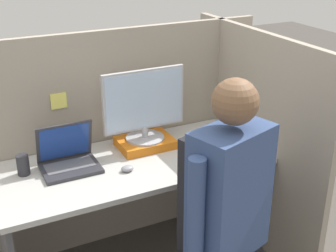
# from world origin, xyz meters

# --- Properties ---
(cubicle_panel_back) EXTENTS (1.99, 0.05, 1.37)m
(cubicle_panel_back) POSITION_xyz_m (-0.00, 0.67, 0.68)
(cubicle_panel_back) COLOR gray
(cubicle_panel_back) RESTS_ON ground
(cubicle_panel_right) EXTENTS (0.04, 1.28, 1.37)m
(cubicle_panel_right) POSITION_xyz_m (0.77, 0.26, 0.68)
(cubicle_panel_right) COLOR gray
(cubicle_panel_right) RESTS_ON ground
(desk) EXTENTS (1.49, 0.65, 0.71)m
(desk) POSITION_xyz_m (0.00, 0.32, 0.54)
(desk) COLOR #B7B7B2
(desk) RESTS_ON ground
(paper_box) EXTENTS (0.32, 0.23, 0.05)m
(paper_box) POSITION_xyz_m (0.14, 0.47, 0.73)
(paper_box) COLOR orange
(paper_box) RESTS_ON desk
(monitor) EXTENTS (0.49, 0.22, 0.42)m
(monitor) POSITION_xyz_m (0.14, 0.47, 0.97)
(monitor) COLOR #B2B2B7
(monitor) RESTS_ON paper_box
(laptop) EXTENTS (0.30, 0.23, 0.24)m
(laptop) POSITION_xyz_m (-0.33, 0.41, 0.75)
(laptop) COLOR #2D2D33
(laptop) RESTS_ON desk
(mouse) EXTENTS (0.07, 0.05, 0.03)m
(mouse) POSITION_xyz_m (-0.06, 0.24, 0.72)
(mouse) COLOR gray
(mouse) RESTS_ON desk
(stapler) EXTENTS (0.04, 0.17, 0.05)m
(stapler) POSITION_xyz_m (0.64, 0.33, 0.73)
(stapler) COLOR #2D2D33
(stapler) RESTS_ON desk
(carrot_toy) EXTENTS (0.05, 0.12, 0.05)m
(carrot_toy) POSITION_xyz_m (0.23, 0.08, 0.73)
(carrot_toy) COLOR orange
(carrot_toy) RESTS_ON desk
(office_chair) EXTENTS (0.58, 0.63, 1.07)m
(office_chair) POSITION_xyz_m (0.17, -0.32, 0.55)
(office_chair) COLOR black
(office_chair) RESTS_ON ground
(person) EXTENTS (0.46, 0.46, 1.38)m
(person) POSITION_xyz_m (0.12, -0.46, 0.80)
(person) COLOR brown
(person) RESTS_ON ground
(pen_cup) EXTENTS (0.06, 0.06, 0.11)m
(pen_cup) POSITION_xyz_m (-0.56, 0.45, 0.76)
(pen_cup) COLOR #28282D
(pen_cup) RESTS_ON desk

